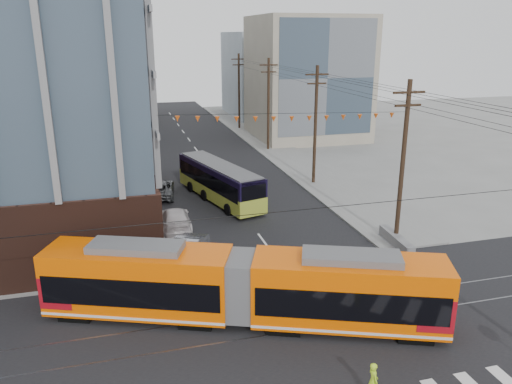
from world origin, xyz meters
TOP-DOWN VIEW (x-y plane):
  - ground at (0.00, 0.00)m, footprint 160.00×160.00m
  - bg_bldg_nw_near at (-17.00, 52.00)m, footprint 18.00×16.00m
  - bg_bldg_ne_near at (16.00, 48.00)m, footprint 14.00×14.00m
  - bg_bldg_nw_far at (-14.00, 72.00)m, footprint 16.00×18.00m
  - bg_bldg_ne_far at (18.00, 68.00)m, footprint 16.00×16.00m
  - utility_pole_far at (8.50, 56.00)m, footprint 0.30×0.30m
  - streetcar at (-3.85, 4.57)m, footprint 19.15×9.84m
  - city_bus at (-1.10, 23.59)m, footprint 5.49×11.72m
  - parked_car_silver at (-5.37, 12.41)m, footprint 3.41×4.98m
  - parked_car_white at (-5.57, 17.82)m, footprint 2.30×5.29m
  - parked_car_grey at (-5.97, 25.85)m, footprint 3.01×5.45m
  - pedestrian at (-0.26, -2.17)m, footprint 0.40×0.59m
  - jersey_barrier at (8.30, 10.60)m, footprint 1.25×4.17m

SIDE VIEW (x-z plane):
  - ground at x=0.00m, z-range 0.00..0.00m
  - jersey_barrier at x=8.30m, z-range 0.00..0.82m
  - parked_car_grey at x=-5.97m, z-range 0.00..1.45m
  - parked_car_white at x=-5.57m, z-range 0.00..1.52m
  - parked_car_silver at x=-5.37m, z-range 0.00..1.55m
  - pedestrian at x=-0.26m, z-range 0.00..1.58m
  - city_bus at x=-1.10m, z-range 0.00..3.25m
  - streetcar at x=-3.85m, z-range 0.00..3.76m
  - utility_pole_far at x=8.50m, z-range 0.00..11.00m
  - bg_bldg_ne_far at x=18.00m, z-range 0.00..14.00m
  - bg_bldg_ne_near at x=16.00m, z-range 0.00..16.00m
  - bg_bldg_nw_near at x=-17.00m, z-range 0.00..18.00m
  - bg_bldg_nw_far at x=-14.00m, z-range 0.00..20.00m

